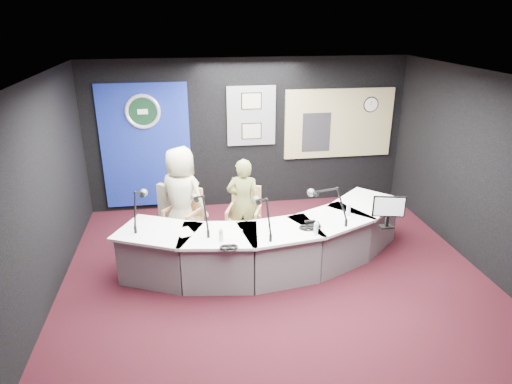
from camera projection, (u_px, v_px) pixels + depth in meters
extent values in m
plane|color=black|center=(279.00, 286.00, 6.34)|extent=(6.00, 6.00, 0.00)
cube|color=silver|center=(283.00, 80.00, 5.31)|extent=(6.00, 6.00, 0.02)
cube|color=black|center=(249.00, 134.00, 8.58)|extent=(6.00, 0.02, 2.80)
cube|color=black|center=(372.00, 354.00, 3.07)|extent=(6.00, 0.02, 2.80)
cube|color=black|center=(33.00, 206.00, 5.39)|extent=(0.02, 6.00, 2.80)
cube|color=black|center=(495.00, 180.00, 6.25)|extent=(0.02, 6.00, 2.80)
cube|color=navy|center=(146.00, 147.00, 8.33)|extent=(1.60, 0.05, 2.30)
torus|color=silver|center=(143.00, 112.00, 8.06)|extent=(0.63, 0.07, 0.63)
cylinder|color=black|center=(143.00, 112.00, 8.06)|extent=(0.48, 0.01, 0.48)
cube|color=slate|center=(251.00, 116.00, 8.43)|extent=(0.90, 0.04, 1.10)
cube|color=gray|center=(251.00, 101.00, 8.30)|extent=(0.34, 0.02, 0.27)
cube|color=gray|center=(252.00, 131.00, 8.50)|extent=(0.34, 0.02, 0.27)
cube|color=tan|center=(339.00, 123.00, 8.75)|extent=(2.12, 0.06, 1.32)
cube|color=#FFE0A1|center=(339.00, 124.00, 8.74)|extent=(2.00, 0.02, 1.20)
cube|color=black|center=(316.00, 132.00, 8.71)|extent=(0.55, 0.02, 0.75)
cylinder|color=white|center=(371.00, 105.00, 8.68)|extent=(0.28, 0.01, 0.28)
cube|color=slate|center=(172.00, 206.00, 7.36)|extent=(0.46, 0.38, 0.70)
imported|color=beige|center=(182.00, 198.00, 7.12)|extent=(0.97, 0.88, 1.66)
imported|color=olive|center=(244.00, 203.00, 7.18)|extent=(0.61, 0.49, 1.47)
cube|color=black|center=(389.00, 206.00, 6.23)|extent=(0.48, 0.13, 0.33)
cube|color=black|center=(313.00, 225.00, 6.35)|extent=(0.18, 0.14, 0.04)
torus|color=black|center=(307.00, 227.00, 6.31)|extent=(0.22, 0.22, 0.04)
torus|color=black|center=(229.00, 247.00, 5.77)|extent=(0.21, 0.21, 0.04)
cube|color=white|center=(185.00, 232.00, 6.21)|extent=(0.29, 0.34, 0.00)
cube|color=white|center=(232.00, 234.00, 6.16)|extent=(0.33, 0.38, 0.00)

